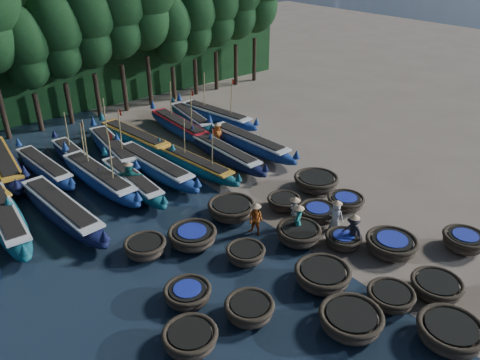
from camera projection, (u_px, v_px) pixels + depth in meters
ground at (271, 226)px, 23.36m from camera, size 120.00×120.00×0.00m
foliage_wall at (72, 45)px, 37.03m from camera, size 40.00×3.00×10.00m
coracle_3 at (450, 332)px, 16.53m from camera, size 2.66×2.66×0.83m
coracle_6 at (351, 320)px, 17.10m from camera, size 2.64×2.64×0.78m
coracle_7 at (391, 297)px, 18.28m from camera, size 1.89×1.89×0.66m
coracle_8 at (436, 287)px, 18.78m from camera, size 2.10×2.10×0.69m
coracle_9 at (464, 241)px, 21.44m from camera, size 2.34×2.34×0.80m
coracle_10 at (190, 338)px, 16.36m from camera, size 2.22×2.22×0.74m
coracle_11 at (249, 309)px, 17.58m from camera, size 2.26×2.26×0.78m
coracle_12 at (323, 276)px, 19.28m from camera, size 2.87×2.87×0.80m
coracle_13 at (343, 240)px, 21.67m from camera, size 1.80×1.80×0.63m
coracle_14 at (391, 245)px, 21.20m from camera, size 2.62×2.62×0.78m
coracle_15 at (188, 294)px, 18.41m from camera, size 2.35×2.35×0.68m
coracle_16 at (246, 254)px, 20.68m from camera, size 1.79×1.79×0.70m
coracle_17 at (299, 234)px, 21.92m from camera, size 2.19×2.19×0.80m
coracle_18 at (317, 213)px, 23.62m from camera, size 2.00×2.00×0.75m
coracle_19 at (346, 201)px, 24.73m from camera, size 2.41×2.41×0.65m
coracle_20 at (145, 247)px, 21.05m from camera, size 2.24×2.24×0.76m
coracle_21 at (192, 236)px, 21.74m from camera, size 2.70×2.70×0.80m
coracle_22 at (232, 209)px, 23.84m from camera, size 2.82×2.82×0.85m
coracle_23 at (284, 202)px, 24.65m from camera, size 2.05×2.05×0.67m
coracle_24 at (316, 182)px, 26.44m from camera, size 2.83×2.83×0.82m
long_boat_1 at (6, 218)px, 22.95m from camera, size 2.10×8.59×1.52m
long_boat_2 at (62, 209)px, 23.56m from camera, size 2.35×9.07×1.60m
long_boat_3 at (99, 177)px, 26.64m from camera, size 2.09×8.78×3.74m
long_boat_4 at (132, 181)px, 26.46m from camera, size 1.55×7.75×1.36m
long_boat_5 at (154, 166)px, 27.93m from camera, size 2.16×8.73×1.54m
long_boat_6 at (196, 165)px, 28.24m from camera, size 2.20×7.45×3.19m
long_boat_7 at (226, 154)px, 29.59m from camera, size 1.42×7.91×1.39m
long_boat_8 at (249, 143)px, 31.04m from camera, size 2.01×8.70×1.53m
long_boat_10 at (4, 164)px, 28.19m from camera, size 2.42×9.03×1.60m
long_boat_11 at (44, 167)px, 27.98m from camera, size 1.97×7.64×1.35m
long_boat_12 at (76, 158)px, 29.13m from camera, size 1.34×7.55×3.21m
long_boat_13 at (113, 148)px, 30.26m from camera, size 2.40×8.44×3.60m
long_boat_14 at (135, 138)px, 31.76m from camera, size 2.53×8.42×1.49m
long_boat_15 at (180, 127)px, 33.62m from camera, size 1.76×8.42×3.58m
long_boat_16 at (191, 118)px, 35.43m from camera, size 2.33×7.20×1.28m
long_boat_17 at (215, 115)px, 35.64m from camera, size 2.80×8.45×3.63m
fisherman_0 at (336, 215)px, 22.60m from camera, size 0.72×0.90×1.81m
fisherman_1 at (298, 221)px, 21.98m from camera, size 0.75×0.69×1.92m
fisherman_2 at (256, 219)px, 22.30m from camera, size 0.84×0.95×1.84m
fisherman_3 at (353, 231)px, 21.43m from camera, size 0.64×1.08×1.85m
fisherman_4 at (294, 212)px, 22.92m from camera, size 0.70×1.00×1.77m
fisherman_5 at (130, 176)px, 26.15m from camera, size 1.46×1.44×1.88m
fisherman_6 at (218, 134)px, 31.57m from camera, size 0.79×0.52×1.81m
tree_5 at (25, 48)px, 31.67m from camera, size 3.68×3.68×8.68m
tree_6 at (56, 34)px, 32.64m from camera, size 4.09×4.09×9.65m
tree_7 at (86, 20)px, 33.60m from camera, size 4.51×4.51×10.63m
tree_8 at (115, 8)px, 34.57m from camera, size 4.92×4.92×11.60m
tree_10 at (170, 29)px, 38.10m from camera, size 3.68×3.68×8.68m
tree_11 at (193, 17)px, 39.07m from camera, size 4.09×4.09×9.65m
tree_12 at (215, 6)px, 40.04m from camera, size 4.51×4.51×10.63m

